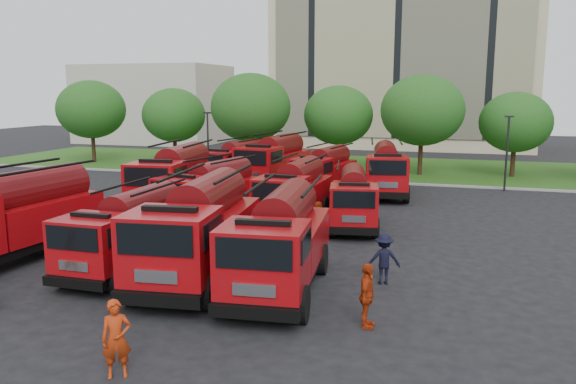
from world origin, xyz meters
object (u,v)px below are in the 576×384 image
Objects in this scene: fire_truck_0 at (12,217)px; firefighter_4 at (225,228)px; fire_truck_3 at (280,241)px; fire_truck_1 at (129,231)px; fire_truck_6 at (295,192)px; fire_truck_9 at (274,161)px; fire_truck_2 at (199,230)px; fire_truck_4 at (176,178)px; fire_truck_11 at (386,169)px; firefighter_2 at (366,327)px; firefighter_5 at (318,235)px; fire_truck_8 at (236,163)px; fire_truck_7 at (353,198)px; firefighter_3 at (383,283)px; fire_truck_5 at (210,192)px; fire_truck_10 at (325,170)px; firefighter_0 at (118,376)px.

firefighter_4 is at bearing 58.51° from fire_truck_0.
fire_truck_1 is at bearing 170.33° from fire_truck_3.
fire_truck_0 reaches higher than fire_truck_3.
fire_truck_9 reaches higher than fire_truck_6.
fire_truck_9 is (-3.65, 19.94, -0.02)m from fire_truck_2.
fire_truck_4 is 1.08× the size of fire_truck_11.
fire_truck_9 is at bearing 162.76° from fire_truck_11.
firefighter_2 is 1.17× the size of firefighter_5.
fire_truck_3 is at bearing -102.39° from fire_truck_11.
fire_truck_0 is 19.85m from fire_truck_8.
fire_truck_9 is at bearing 115.18° from fire_truck_7.
fire_truck_2 is 1.24× the size of fire_truck_7.
fire_truck_6 reaches higher than fire_truck_1.
firefighter_3 is at bearing 5.01° from fire_truck_2.
fire_truck_3 is at bearing 54.12° from firefighter_2.
firefighter_2 is (13.04, -13.21, -1.83)m from fire_truck_4.
fire_truck_6 is at bearing -71.56° from firefighter_3.
fire_truck_5 is 1.03× the size of fire_truck_10.
fire_truck_3 reaches higher than fire_truck_7.
firefighter_0 is (7.65, -26.66, -1.59)m from fire_truck_8.
firefighter_3 is at bearing -54.39° from fire_truck_6.
fire_truck_2 reaches higher than firefighter_0.
firefighter_4 is (-3.00, -2.28, -1.59)m from fire_truck_6.
fire_truck_11 is at bearing 49.98° from firefighter_0.
fire_truck_9 is at bearing 114.84° from fire_truck_6.
fire_truck_4 is at bearing -101.09° from fire_truck_9.
fire_truck_0 is 10.96m from fire_truck_4.
firefighter_5 is (9.19, -3.33, -1.83)m from fire_truck_4.
fire_truck_2 is at bearing -56.71° from fire_truck_5.
fire_truck_6 is at bearing 166.57° from fire_truck_7.
fire_truck_6 is 4.29× the size of firefighter_5.
fire_truck_4 reaches higher than firefighter_3.
fire_truck_2 is at bearing -64.55° from fire_truck_4.
fire_truck_4 is 7.46m from fire_truck_6.
fire_truck_5 reaches higher than firefighter_4.
fire_truck_2 reaches higher than fire_truck_0.
firefighter_5 is (1.80, -2.33, -1.59)m from fire_truck_6.
fire_truck_8 is at bearing 29.23° from firefighter_2.
fire_truck_11 reaches higher than fire_truck_7.
fire_truck_2 is (8.04, 0.23, 0.01)m from fire_truck_0.
fire_truck_3 reaches higher than firefighter_4.
fire_truck_5 is 10.46m from fire_truck_10.
fire_truck_2 reaches higher than firefighter_2.
fire_truck_0 is 14.82m from firefighter_2.
firefighter_3 is at bearing -60.98° from fire_truck_10.
fire_truck_10 reaches higher than firefighter_2.
fire_truck_5 reaches higher than firefighter_5.
fire_truck_8 is 4.44× the size of firefighter_5.
firefighter_3 is at bearing 169.24° from firefighter_4.
fire_truck_7 is at bearing -88.35° from firefighter_3.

